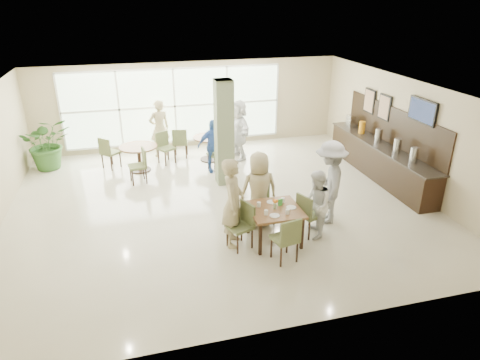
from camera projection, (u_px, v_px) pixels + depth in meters
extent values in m
plane|color=beige|center=(220.00, 203.00, 10.60)|extent=(10.00, 10.00, 0.00)
plane|color=white|center=(218.00, 90.00, 9.48)|extent=(10.00, 10.00, 0.00)
plane|color=#BFB089|center=(190.00, 105.00, 14.03)|extent=(10.00, 0.00, 10.00)
plane|color=#BFB089|center=(286.00, 252.00, 6.05)|extent=(10.00, 0.00, 10.00)
plane|color=#BFB089|center=(405.00, 133.00, 11.21)|extent=(0.00, 9.00, 9.00)
plane|color=silver|center=(175.00, 106.00, 13.88)|extent=(7.00, 0.00, 7.00)
cube|color=#5B6848|center=(224.00, 133.00, 11.20)|extent=(0.45, 0.45, 2.80)
cube|color=brown|center=(275.00, 210.00, 8.70)|extent=(1.04, 1.04, 0.05)
cube|color=black|center=(260.00, 239.00, 8.36)|extent=(0.06, 0.06, 0.70)
cube|color=black|center=(302.00, 234.00, 8.56)|extent=(0.06, 0.06, 0.70)
cube|color=black|center=(248.00, 218.00, 9.13)|extent=(0.06, 0.06, 0.70)
cube|color=black|center=(287.00, 214.00, 9.34)|extent=(0.06, 0.06, 0.70)
cylinder|color=brown|center=(138.00, 147.00, 12.26)|extent=(1.08, 1.08, 0.04)
cylinder|color=black|center=(139.00, 159.00, 12.41)|extent=(0.10, 0.10, 0.71)
cylinder|color=black|center=(141.00, 170.00, 12.54)|extent=(0.60, 0.60, 0.03)
cylinder|color=brown|center=(209.00, 137.00, 13.06)|extent=(1.00, 1.00, 0.04)
cylinder|color=black|center=(210.00, 149.00, 13.21)|extent=(0.10, 0.10, 0.71)
cylinder|color=black|center=(210.00, 159.00, 13.35)|extent=(0.60, 0.60, 0.03)
cylinder|color=white|center=(266.00, 212.00, 8.43)|extent=(0.08, 0.08, 0.10)
cylinder|color=white|center=(283.00, 200.00, 8.93)|extent=(0.08, 0.08, 0.10)
cylinder|color=white|center=(287.00, 212.00, 8.46)|extent=(0.08, 0.08, 0.10)
cylinder|color=white|center=(259.00, 204.00, 8.75)|extent=(0.08, 0.08, 0.10)
cylinder|color=white|center=(275.00, 216.00, 8.40)|extent=(0.20, 0.20, 0.01)
cylinder|color=white|center=(271.00, 202.00, 8.95)|extent=(0.20, 0.20, 0.01)
cylinder|color=white|center=(291.00, 207.00, 8.72)|extent=(0.20, 0.20, 0.01)
cylinder|color=#99B27F|center=(275.00, 206.00, 8.66)|extent=(0.07, 0.07, 0.12)
sphere|color=orange|center=(276.00, 201.00, 8.63)|extent=(0.07, 0.07, 0.07)
sphere|color=orange|center=(274.00, 201.00, 8.64)|extent=(0.07, 0.07, 0.07)
sphere|color=orange|center=(275.00, 202.00, 8.59)|extent=(0.07, 0.07, 0.07)
cube|color=green|center=(280.00, 202.00, 8.78)|extent=(0.10, 0.04, 0.15)
cube|color=black|center=(379.00, 161.00, 11.96)|extent=(0.60, 4.60, 0.90)
cube|color=black|center=(381.00, 145.00, 11.77)|extent=(0.64, 4.70, 0.04)
cube|color=black|center=(393.00, 126.00, 11.62)|extent=(0.04, 4.60, 1.00)
cylinder|color=silver|center=(414.00, 155.00, 10.44)|extent=(0.20, 0.20, 0.40)
cylinder|color=silver|center=(397.00, 146.00, 11.06)|extent=(0.20, 0.20, 0.40)
cylinder|color=silver|center=(378.00, 136.00, 11.86)|extent=(0.20, 0.20, 0.40)
cylinder|color=orange|center=(362.00, 127.00, 12.66)|extent=(0.18, 0.18, 0.36)
cube|color=silver|center=(351.00, 121.00, 13.28)|extent=(0.18, 0.30, 0.36)
cube|color=black|center=(422.00, 111.00, 10.36)|extent=(0.06, 1.00, 0.58)
cube|color=#7F99CC|center=(422.00, 111.00, 10.35)|extent=(0.01, 0.92, 0.50)
cube|color=black|center=(385.00, 107.00, 11.90)|extent=(0.04, 0.55, 0.70)
cube|color=#9B5938|center=(384.00, 107.00, 11.89)|extent=(0.01, 0.47, 0.62)
cube|color=black|center=(370.00, 101.00, 12.61)|extent=(0.04, 0.55, 0.70)
cube|color=#9B5938|center=(369.00, 101.00, 12.60)|extent=(0.01, 0.47, 0.62)
imported|color=#336227|center=(47.00, 143.00, 12.41)|extent=(1.63, 1.63, 1.53)
imported|color=tan|center=(233.00, 203.00, 8.52)|extent=(0.64, 0.79, 1.87)
imported|color=tan|center=(259.00, 190.00, 9.27)|extent=(0.84, 0.46, 1.71)
imported|color=white|center=(316.00, 205.00, 8.86)|extent=(0.73, 0.84, 1.48)
imported|color=#969698|center=(330.00, 182.00, 9.40)|extent=(1.12, 1.40, 1.89)
imported|color=#3E6ABA|center=(213.00, 146.00, 12.20)|extent=(0.95, 0.60, 1.54)
imported|color=white|center=(238.00, 130.00, 13.11)|extent=(1.10, 1.84, 1.85)
imported|color=tan|center=(160.00, 128.00, 13.31)|extent=(0.75, 0.59, 1.81)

